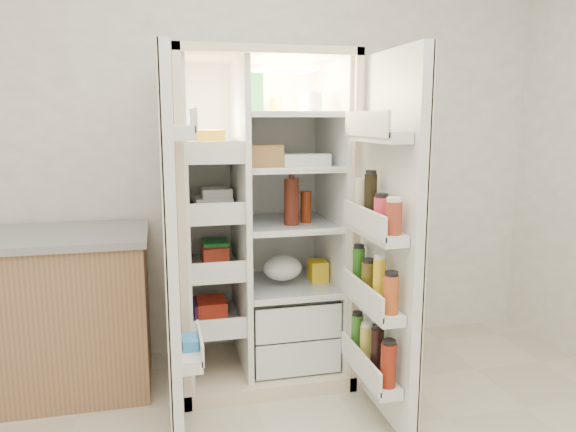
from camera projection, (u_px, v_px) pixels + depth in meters
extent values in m
cube|color=white|center=(232.00, 137.00, 3.31)|extent=(4.00, 0.02, 2.70)
cube|color=beige|center=(250.00, 211.00, 3.34)|extent=(0.92, 0.04, 1.80)
cube|color=beige|center=(179.00, 224.00, 2.92)|extent=(0.04, 0.70, 1.80)
cube|color=beige|center=(335.00, 217.00, 3.12)|extent=(0.04, 0.70, 1.80)
cube|color=beige|center=(259.00, 57.00, 2.87)|extent=(0.92, 0.70, 0.04)
cube|color=beige|center=(261.00, 365.00, 3.17)|extent=(0.92, 0.70, 0.08)
cube|color=white|center=(251.00, 208.00, 3.31)|extent=(0.84, 0.02, 1.68)
cube|color=white|center=(185.00, 220.00, 2.93)|extent=(0.02, 0.62, 1.68)
cube|color=white|center=(331.00, 214.00, 3.11)|extent=(0.02, 0.62, 1.68)
cube|color=white|center=(240.00, 218.00, 2.99)|extent=(0.03, 0.62, 1.68)
cube|color=silver|center=(288.00, 341.00, 3.17)|extent=(0.47, 0.52, 0.19)
cube|color=silver|center=(288.00, 308.00, 3.13)|extent=(0.47, 0.52, 0.19)
cube|color=#FFD18C|center=(285.00, 70.00, 2.96)|extent=(0.30, 0.30, 0.02)
cube|color=silver|center=(215.00, 319.00, 3.06)|extent=(0.28, 0.58, 0.02)
cube|color=silver|center=(213.00, 267.00, 3.01)|extent=(0.28, 0.58, 0.02)
cube|color=silver|center=(212.00, 214.00, 2.95)|extent=(0.28, 0.58, 0.02)
cube|color=silver|center=(211.00, 158.00, 2.90)|extent=(0.28, 0.58, 0.02)
cube|color=silver|center=(287.00, 284.00, 3.13)|extent=(0.49, 0.58, 0.01)
cube|color=silver|center=(287.00, 223.00, 3.06)|extent=(0.49, 0.58, 0.01)
cube|color=silver|center=(287.00, 166.00, 3.01)|extent=(0.49, 0.58, 0.02)
cube|color=silver|center=(287.00, 114.00, 2.96)|extent=(0.49, 0.58, 0.02)
cube|color=#F73B22|center=(214.00, 309.00, 3.05)|extent=(0.16, 0.20, 0.10)
cube|color=green|center=(213.00, 255.00, 2.99)|extent=(0.14, 0.18, 0.12)
cube|color=silver|center=(212.00, 205.00, 2.95)|extent=(0.20, 0.22, 0.07)
cube|color=gold|center=(210.00, 143.00, 2.89)|extent=(0.15, 0.16, 0.14)
cube|color=#5B2C86|center=(214.00, 309.00, 3.05)|extent=(0.18, 0.20, 0.09)
cube|color=red|center=(213.00, 257.00, 3.00)|extent=(0.14, 0.18, 0.10)
cube|color=white|center=(212.00, 201.00, 2.94)|extent=(0.16, 0.16, 0.12)
sphere|color=orange|center=(270.00, 358.00, 3.07)|extent=(0.07, 0.07, 0.07)
sphere|color=orange|center=(284.00, 354.00, 3.13)|extent=(0.07, 0.07, 0.07)
sphere|color=orange|center=(302.00, 355.00, 3.11)|extent=(0.07, 0.07, 0.07)
sphere|color=orange|center=(273.00, 348.00, 3.22)|extent=(0.07, 0.07, 0.07)
sphere|color=orange|center=(291.00, 347.00, 3.22)|extent=(0.07, 0.07, 0.07)
sphere|color=orange|center=(309.00, 348.00, 3.20)|extent=(0.07, 0.07, 0.07)
sphere|color=orange|center=(262.00, 353.00, 3.14)|extent=(0.07, 0.07, 0.07)
ellipsoid|color=#3C6822|center=(287.00, 304.00, 3.15)|extent=(0.26, 0.24, 0.11)
cylinder|color=#4B1A10|center=(291.00, 202.00, 2.95)|extent=(0.08, 0.08, 0.25)
cylinder|color=#64200B|center=(306.00, 207.00, 3.02)|extent=(0.06, 0.06, 0.17)
cube|color=#258743|center=(256.00, 93.00, 2.83)|extent=(0.07, 0.07, 0.20)
cylinder|color=white|center=(311.00, 103.00, 2.89)|extent=(0.12, 0.12, 0.11)
cylinder|color=#AA7E27|center=(276.00, 105.00, 3.06)|extent=(0.07, 0.07, 0.09)
cube|color=silver|center=(306.00, 160.00, 2.93)|extent=(0.26, 0.11, 0.06)
cube|color=#A07340|center=(265.00, 156.00, 2.89)|extent=(0.18, 0.10, 0.11)
ellipsoid|color=silver|center=(282.00, 273.00, 3.08)|extent=(0.22, 0.20, 0.14)
cube|color=yellow|center=(318.00, 271.00, 3.17)|extent=(0.10, 0.12, 0.12)
cube|color=white|center=(171.00, 248.00, 2.38)|extent=(0.05, 0.40, 1.72)
cube|color=beige|center=(165.00, 248.00, 2.38)|extent=(0.01, 0.40, 1.72)
cube|color=white|center=(191.00, 354.00, 2.49)|extent=(0.09, 0.32, 0.06)
cube|color=white|center=(183.00, 132.00, 2.31)|extent=(0.09, 0.32, 0.06)
cube|color=#338CCC|center=(190.00, 347.00, 2.48)|extent=(0.07, 0.12, 0.10)
cube|color=white|center=(391.00, 241.00, 2.53)|extent=(0.05, 0.58, 1.72)
cube|color=beige|center=(396.00, 240.00, 2.53)|extent=(0.01, 0.58, 1.72)
cube|color=white|center=(371.00, 371.00, 2.62)|extent=(0.11, 0.50, 0.05)
cube|color=white|center=(372.00, 304.00, 2.56)|extent=(0.11, 0.50, 0.05)
cube|color=white|center=(375.00, 231.00, 2.50)|extent=(0.11, 0.50, 0.05)
cube|color=white|center=(377.00, 136.00, 2.42)|extent=(0.11, 0.50, 0.05)
cylinder|color=maroon|center=(388.00, 365.00, 2.40)|extent=(0.07, 0.07, 0.20)
cylinder|color=black|center=(377.00, 351.00, 2.53)|extent=(0.06, 0.06, 0.22)
cylinder|color=gold|center=(367.00, 344.00, 2.66)|extent=(0.06, 0.06, 0.18)
cylinder|color=#356E24|center=(357.00, 333.00, 2.78)|extent=(0.06, 0.06, 0.19)
cylinder|color=#AD491C|center=(391.00, 295.00, 2.35)|extent=(0.07, 0.07, 0.17)
cylinder|color=yellow|center=(379.00, 281.00, 2.47)|extent=(0.06, 0.06, 0.21)
cylinder|color=#574715|center=(368.00, 279.00, 2.60)|extent=(0.07, 0.07, 0.16)
cylinder|color=#225B14|center=(359.00, 268.00, 2.72)|extent=(0.06, 0.06, 0.20)
cylinder|color=maroon|center=(393.00, 218.00, 2.29)|extent=(0.07, 0.07, 0.14)
cylinder|color=#CB3446|center=(381.00, 213.00, 2.41)|extent=(0.07, 0.07, 0.14)
cylinder|color=black|center=(370.00, 199.00, 2.53)|extent=(0.06, 0.06, 0.23)
cylinder|color=beige|center=(360.00, 200.00, 2.66)|extent=(0.06, 0.06, 0.18)
cube|color=#906848|center=(35.00, 318.00, 2.89)|extent=(1.16, 0.60, 0.83)
cube|color=gray|center=(28.00, 238.00, 2.81)|extent=(1.20, 0.64, 0.04)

